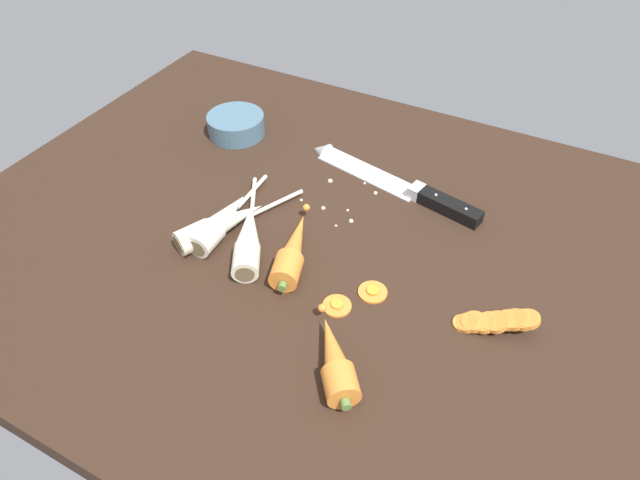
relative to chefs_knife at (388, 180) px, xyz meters
The scene contains 12 objects.
ground_plane 18.32cm from the chefs_knife, 99.63° to the right, with size 120.00×90.00×4.00cm, color #332116.
chefs_knife is the anchor object (origin of this frame).
whole_carrot 24.91cm from the chefs_knife, 102.31° to the right, with size 8.16×17.74×4.20cm.
whole_carrot_second 39.75cm from the chefs_knife, 76.99° to the right, with size 10.95×12.91×4.20cm.
parsnip_front 30.18cm from the chefs_knife, 128.04° to the right, with size 4.53×21.24×4.00cm.
parsnip_mid_left 30.43cm from the chefs_knife, 126.55° to the right, with size 11.78×21.99×4.00cm.
parsnip_mid_right 28.05cm from the chefs_knife, 117.01° to the right, with size 13.57×21.70×4.00cm.
carrot_slice_stack 33.86cm from the chefs_knife, 42.69° to the right, with size 10.60×5.77×3.94cm.
carrot_slice_stray_near 26.00cm from the chefs_knife, 72.05° to the right, with size 4.20×4.20×0.70cm.
carrot_slice_stray_mid 29.74cm from the chefs_knife, 81.04° to the right, with size 4.08×4.08×0.70cm.
prep_bowl 32.44cm from the chefs_knife, behind, with size 11.00×11.00×4.00cm.
mince_crumbs 9.53cm from the chefs_knife, 123.87° to the right, with size 11.04×12.79×0.88cm.
Camera 1 is at (28.93, -57.06, 60.34)cm, focal length 31.39 mm.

